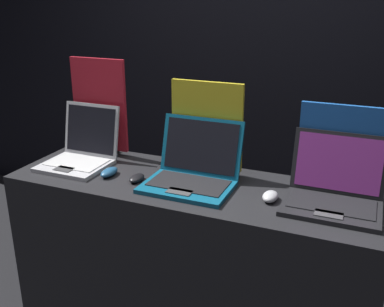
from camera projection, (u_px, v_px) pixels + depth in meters
name	position (u px, v px, depth m)	size (l,w,h in m)	color
wall_back	(267.00, 42.00, 3.08)	(8.00, 0.05, 2.80)	black
display_counter	(191.00, 264.00, 2.24)	(1.74, 0.56, 0.88)	black
laptop_front	(81.00, 151.00, 2.32)	(0.32, 0.34, 0.29)	#B7B7BC
mouse_front	(109.00, 172.00, 2.18)	(0.06, 0.12, 0.04)	navy
promo_stand_front	(100.00, 109.00, 2.42)	(0.32, 0.07, 0.52)	black
laptop_middle	(193.00, 170.00, 2.07)	(0.40, 0.36, 0.28)	#0F5170
mouse_middle	(137.00, 178.00, 2.12)	(0.06, 0.10, 0.03)	black
promo_stand_middle	(207.00, 130.00, 2.17)	(0.36, 0.07, 0.45)	black
laptop_back	(334.00, 190.00, 1.87)	(0.39, 0.33, 0.28)	black
mouse_back	(270.00, 196.00, 1.92)	(0.06, 0.10, 0.04)	#B2B2B7
promo_stand_back	(341.00, 151.00, 1.96)	(0.37, 0.07, 0.39)	black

